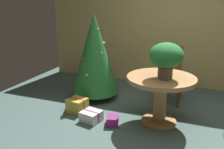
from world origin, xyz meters
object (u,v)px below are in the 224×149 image
gift_box_purple (113,120)px  wooden_chair_far (170,71)px  gift_box_cream (91,116)px  gift_box_gold (77,105)px  flower_vase (166,57)px  holiday_tree (95,54)px  round_dining_table (161,90)px

gift_box_purple → wooden_chair_far: bearing=62.7°
gift_box_cream → gift_box_gold: size_ratio=1.03×
gift_box_cream → gift_box_purple: 0.35m
flower_vase → gift_box_gold: flower_vase is taller
flower_vase → holiday_tree: holiday_tree is taller
round_dining_table → holiday_tree: (-1.31, 0.58, 0.32)m
wooden_chair_far → holiday_tree: bearing=-165.8°
holiday_tree → gift_box_cream: bearing=-69.2°
holiday_tree → round_dining_table: bearing=-23.6°
wooden_chair_far → holiday_tree: (-1.31, -0.33, 0.28)m
flower_vase → gift_box_gold: bearing=-178.0°
gift_box_purple → holiday_tree: bearing=127.9°
gift_box_gold → wooden_chair_far: bearing=37.5°
flower_vase → gift_box_cream: bearing=-166.0°
wooden_chair_far → gift_box_gold: wooden_chair_far is taller
wooden_chair_far → gift_box_gold: (-1.33, -1.02, -0.46)m
wooden_chair_far → gift_box_purple: 1.46m
wooden_chair_far → gift_box_purple: (-0.63, -1.22, -0.51)m
round_dining_table → holiday_tree: 1.47m
round_dining_table → gift_box_cream: 1.12m
gift_box_gold → gift_box_purple: size_ratio=1.21×
gift_box_gold → gift_box_purple: bearing=-15.8°
wooden_chair_far → gift_box_cream: bearing=-128.5°
holiday_tree → gift_box_gold: (-0.01, -0.68, -0.74)m
round_dining_table → wooden_chair_far: wooden_chair_far is taller
gift_box_cream → gift_box_gold: gift_box_gold is taller
holiday_tree → gift_box_purple: bearing=-52.1°
wooden_chair_far → gift_box_cream: 1.64m
round_dining_table → holiday_tree: holiday_tree is taller
holiday_tree → gift_box_cream: 1.23m
holiday_tree → gift_box_gold: bearing=-91.2°
gift_box_purple → round_dining_table: bearing=26.1°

